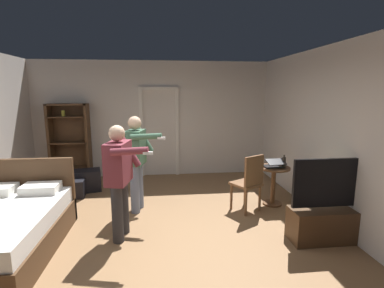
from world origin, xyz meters
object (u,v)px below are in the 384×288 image
bookshelf (70,139)px  person_striped_shirt (137,157)px  laptop (274,165)px  wooden_chair (249,181)px  person_blue_shirt (120,174)px  suitcase_small (86,181)px  side_table (273,180)px  tv_flatscreen (330,217)px  bottle_on_table (284,162)px  suitcase_dark (73,189)px

bookshelf → person_striped_shirt: (1.65, -1.95, -0.02)m
bookshelf → laptop: bookshelf is taller
wooden_chair → person_blue_shirt: bearing=-162.1°
bookshelf → wooden_chair: bookshelf is taller
wooden_chair → suitcase_small: wooden_chair is taller
person_blue_shirt → bookshelf: bearing=117.3°
suitcase_small → person_striped_shirt: bearing=-57.7°
person_striped_shirt → person_blue_shirt: bearing=-99.5°
side_table → laptop: bearing=-121.9°
tv_flatscreen → bottle_on_table: bearing=96.5°
bookshelf → suitcase_dark: (0.35, -1.20, -0.79)m
suitcase_small → bottle_on_table: bearing=-31.7°
side_table → person_striped_shirt: (-2.41, 0.02, 0.47)m
bookshelf → person_blue_shirt: size_ratio=1.11×
tv_flatscreen → side_table: tv_flatscreen is taller
person_blue_shirt → person_striped_shirt: bearing=80.5°
side_table → laptop: size_ratio=2.00×
bottle_on_table → person_blue_shirt: bearing=-162.8°
bottle_on_table → wooden_chair: bearing=-165.2°
bookshelf → bottle_on_table: (4.19, -2.05, -0.16)m
tv_flatscreen → wooden_chair: size_ratio=1.17×
tv_flatscreen → person_striped_shirt: size_ratio=0.71×
side_table → person_striped_shirt: 2.45m
side_table → person_striped_shirt: person_striped_shirt is taller
tv_flatscreen → suitcase_dark: tv_flatscreen is taller
bookshelf → tv_flatscreen: bookshelf is taller
wooden_chair → person_blue_shirt: 2.17m
tv_flatscreen → bottle_on_table: tv_flatscreen is taller
tv_flatscreen → person_striped_shirt: person_striped_shirt is taller
side_table → suitcase_dark: (-3.71, 0.77, -0.30)m
tv_flatscreen → wooden_chair: (-0.81, 1.05, 0.21)m
suitcase_dark → suitcase_small: bearing=60.6°
bookshelf → suitcase_dark: bookshelf is taller
person_blue_shirt → side_table: bearing=19.7°
wooden_chair → person_striped_shirt: bearing=171.6°
laptop → person_striped_shirt: (-2.38, 0.06, 0.18)m
tv_flatscreen → suitcase_small: (-3.83, 2.44, -0.12)m
laptop → person_blue_shirt: (-2.53, -0.87, 0.17)m
bottle_on_table → laptop: bearing=167.5°
person_blue_shirt → suitcase_dark: bearing=124.2°
side_table → bottle_on_table: 0.37m
side_table → suitcase_dark: size_ratio=1.59×
bookshelf → suitcase_dark: bearing=-73.9°
laptop → person_striped_shirt: size_ratio=0.22×
side_table → bottle_on_table: size_ratio=3.01×
person_striped_shirt → suitcase_dark: person_striped_shirt is taller
bookshelf → person_striped_shirt: 2.55m
bookshelf → wooden_chair: 4.19m
bottle_on_table → tv_flatscreen: bearing=-83.5°
person_blue_shirt → tv_flatscreen: bearing=-7.9°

